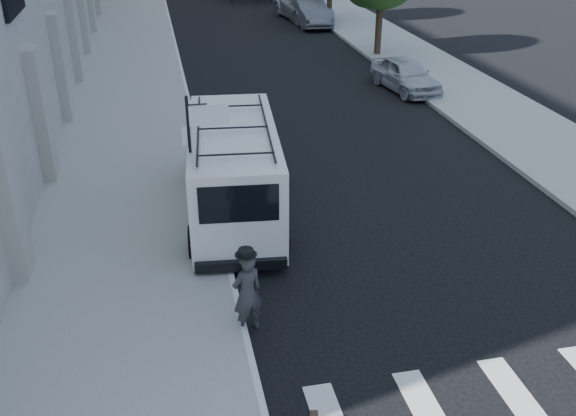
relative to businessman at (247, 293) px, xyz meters
name	(u,v)px	position (x,y,z in m)	size (l,w,h in m)	color
ground	(342,313)	(1.90, 0.15, -0.83)	(120.00, 120.00, 0.00)	black
sidewalk_left	(130,93)	(-2.35, 16.15, -0.75)	(4.50, 48.00, 0.15)	gray
sidewalk_right	(404,54)	(10.90, 20.15, -0.75)	(4.00, 56.00, 0.15)	gray
sign_pole	(200,140)	(-0.46, 3.35, 1.82)	(1.03, 0.07, 3.50)	black
businessman	(247,293)	(0.00, 0.00, 0.00)	(0.60, 0.40, 1.66)	#303032
suitcase	(258,233)	(0.72, 3.15, -0.52)	(0.34, 0.46, 1.17)	black
cargo_van	(234,169)	(0.42, 4.87, 0.40)	(2.69, 6.49, 2.38)	silver
parked_car_a	(406,75)	(8.70, 14.36, -0.16)	(1.58, 3.92, 1.33)	#AFB1B8
parked_car_b	(310,12)	(8.06, 28.35, -0.05)	(1.65, 4.74, 1.56)	#54565C
parked_car_c	(303,6)	(8.09, 30.29, 0.02)	(2.38, 5.85, 1.70)	#9B9EA2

